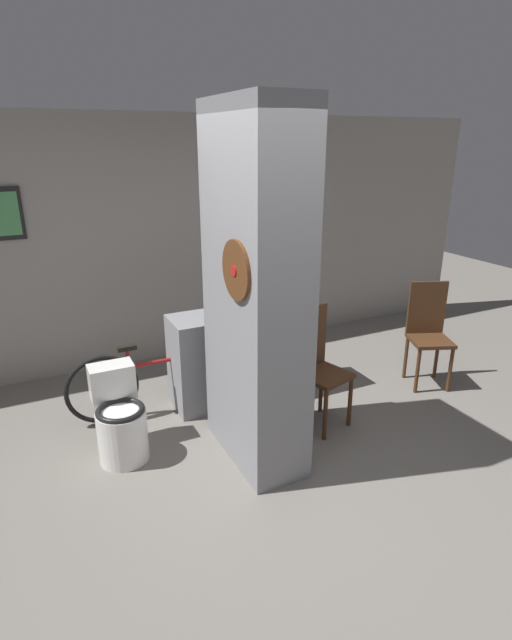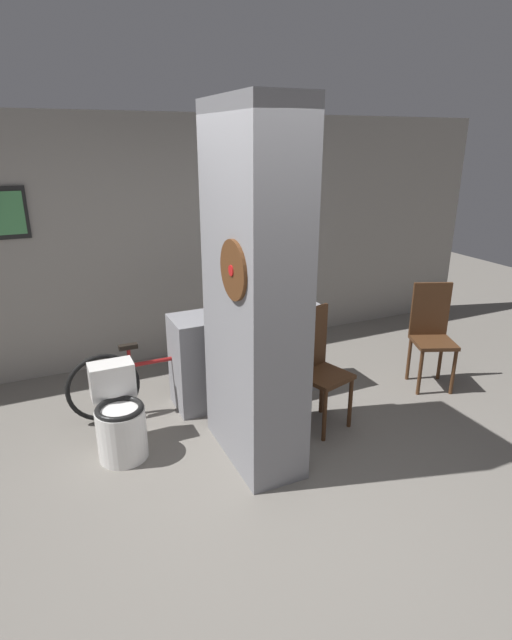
% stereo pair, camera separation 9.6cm
% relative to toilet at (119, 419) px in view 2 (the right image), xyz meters
% --- Properties ---
extents(ground_plane, '(14.00, 14.00, 0.00)m').
position_rel_toilet_xyz_m(ground_plane, '(1.01, -0.90, -0.30)').
color(ground_plane, slate).
extents(wall_back, '(8.00, 0.09, 2.60)m').
position_rel_toilet_xyz_m(wall_back, '(1.01, 1.73, 1.00)').
color(wall_back, gray).
rests_on(wall_back, ground_plane).
extents(pillar_center, '(0.47, 0.96, 2.60)m').
position_rel_toilet_xyz_m(pillar_center, '(0.95, -0.42, 1.00)').
color(pillar_center, gray).
rests_on(pillar_center, ground_plane).
extents(counter_shelf, '(1.42, 0.44, 0.86)m').
position_rel_toilet_xyz_m(counter_shelf, '(1.29, 0.47, 0.13)').
color(counter_shelf, gray).
rests_on(counter_shelf, ground_plane).
extents(toilet, '(0.38, 0.54, 0.69)m').
position_rel_toilet_xyz_m(toilet, '(0.00, 0.00, 0.00)').
color(toilet, white).
rests_on(toilet, ground_plane).
extents(chair_near_pillar, '(0.47, 0.47, 1.03)m').
position_rel_toilet_xyz_m(chair_near_pillar, '(1.63, -0.24, 0.26)').
color(chair_near_pillar, '#4C2D19').
rests_on(chair_near_pillar, ground_plane).
extents(chair_by_doorway, '(0.49, 0.49, 1.03)m').
position_rel_toilet_xyz_m(chair_by_doorway, '(3.04, -0.07, 0.26)').
color(chair_by_doorway, '#4C2D19').
rests_on(chair_by_doorway, ground_plane).
extents(bicycle, '(1.59, 0.42, 0.68)m').
position_rel_toilet_xyz_m(bicycle, '(0.45, 0.56, 0.03)').
color(bicycle, black).
rests_on(bicycle, ground_plane).
extents(bottle_tall, '(0.07, 0.07, 0.31)m').
position_rel_toilet_xyz_m(bottle_tall, '(1.35, 0.55, 0.68)').
color(bottle_tall, '#19598C').
rests_on(bottle_tall, counter_shelf).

